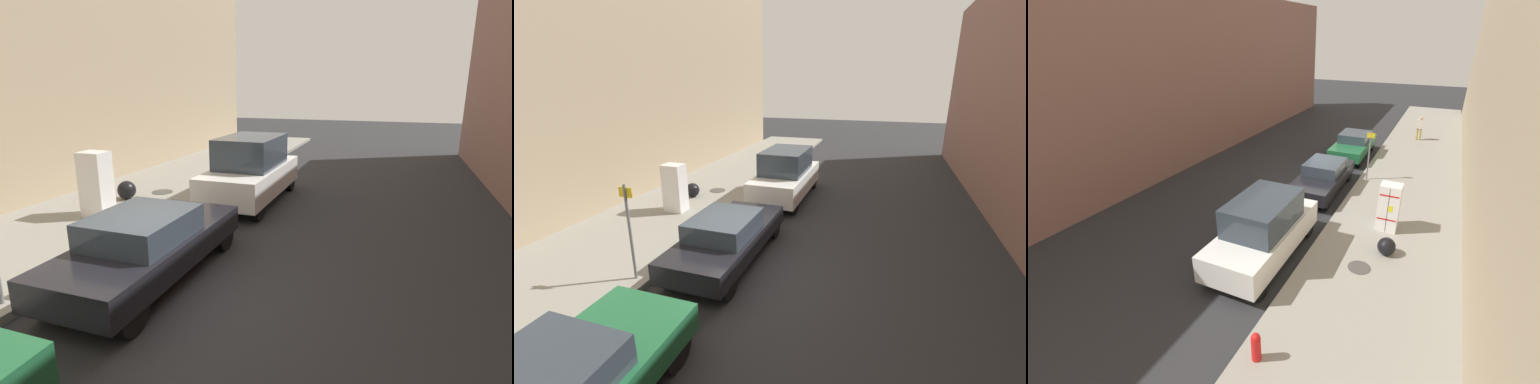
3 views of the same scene
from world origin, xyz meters
TOP-DOWN VIEW (x-y plane):
  - ground_plane at (0.00, 0.00)m, footprint 80.00×80.00m
  - sidewalk_slab at (-4.22, 0.00)m, footprint 4.65×44.00m
  - discarded_refrigerator at (-3.99, 2.99)m, footprint 0.74×0.61m
  - manhole_cover at (-3.66, 5.73)m, footprint 0.70×0.70m
  - street_sign_post at (-2.25, -1.43)m, footprint 0.36×0.07m
  - fire_hydrant at (-2.39, 9.94)m, footprint 0.22×0.22m
  - trash_bag at (-4.27, 4.63)m, footprint 0.59×0.59m
  - parked_sedan_dark at (-0.61, 0.43)m, footprint 1.80×4.65m
  - parked_van_white at (-0.61, 6.22)m, footprint 1.93×4.75m

SIDE VIEW (x-z plane):
  - ground_plane at x=0.00m, z-range 0.00..0.00m
  - sidewalk_slab at x=-4.22m, z-range 0.00..0.16m
  - manhole_cover at x=-3.66m, z-range 0.16..0.18m
  - trash_bag at x=-4.27m, z-range 0.16..0.75m
  - fire_hydrant at x=-2.39m, z-range 0.17..0.92m
  - parked_sedan_dark at x=-0.61m, z-range 0.03..1.42m
  - parked_van_white at x=-0.61m, z-range -0.02..2.11m
  - discarded_refrigerator at x=-3.99m, z-range 0.16..1.95m
  - street_sign_post at x=-2.25m, z-range 0.31..2.75m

